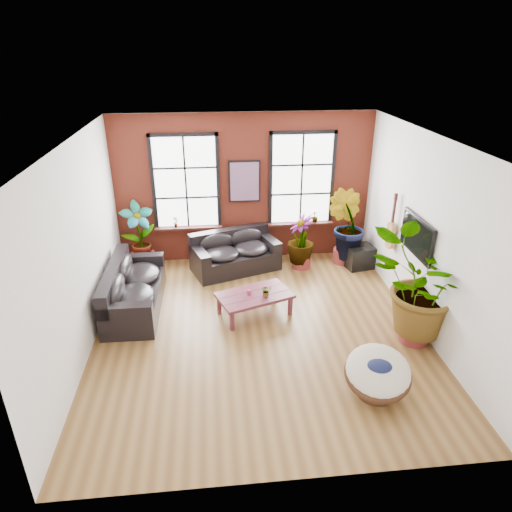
{
  "coord_description": "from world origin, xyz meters",
  "views": [
    {
      "loc": [
        -0.8,
        -7.08,
        4.9
      ],
      "look_at": [
        0.0,
        0.6,
        1.25
      ],
      "focal_mm": 32.0,
      "sensor_mm": 36.0,
      "label": 1
    }
  ],
  "objects_px": {
    "sofa_back": "(234,253)",
    "sofa_left": "(131,290)",
    "papasan_chair": "(378,373)",
    "coffee_table": "(255,296)"
  },
  "relations": [
    {
      "from": "sofa_left",
      "to": "coffee_table",
      "type": "bearing_deg",
      "value": -100.71
    },
    {
      "from": "sofa_back",
      "to": "coffee_table",
      "type": "distance_m",
      "value": 2.05
    },
    {
      "from": "coffee_table",
      "to": "sofa_left",
      "type": "bearing_deg",
      "value": 148.57
    },
    {
      "from": "sofa_back",
      "to": "sofa_left",
      "type": "relative_size",
      "value": 0.93
    },
    {
      "from": "sofa_left",
      "to": "coffee_table",
      "type": "height_order",
      "value": "sofa_left"
    },
    {
      "from": "sofa_left",
      "to": "papasan_chair",
      "type": "height_order",
      "value": "sofa_left"
    },
    {
      "from": "sofa_back",
      "to": "papasan_chair",
      "type": "bearing_deg",
      "value": -86.14
    },
    {
      "from": "sofa_back",
      "to": "coffee_table",
      "type": "height_order",
      "value": "sofa_back"
    },
    {
      "from": "sofa_left",
      "to": "papasan_chair",
      "type": "xyz_separation_m",
      "value": [
        4.03,
        -2.92,
        -0.03
      ]
    },
    {
      "from": "sofa_back",
      "to": "sofa_left",
      "type": "xyz_separation_m",
      "value": [
        -2.15,
        -1.55,
        0.01
      ]
    }
  ]
}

